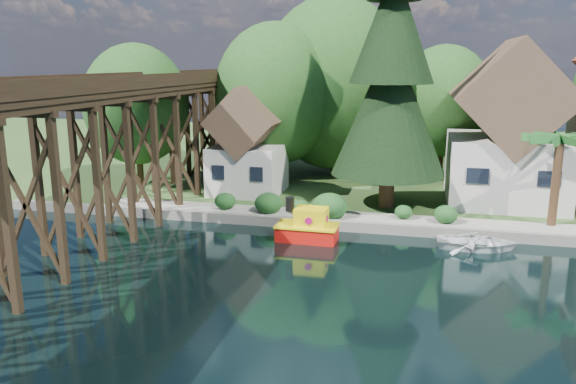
# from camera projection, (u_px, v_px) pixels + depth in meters

# --- Properties ---
(ground) EXTENTS (140.00, 140.00, 0.00)m
(ground) POSITION_uv_depth(u_px,v_px,m) (384.00, 285.00, 25.69)
(ground) COLOR black
(ground) RESTS_ON ground
(bank) EXTENTS (140.00, 52.00, 0.50)m
(bank) POSITION_uv_depth(u_px,v_px,m) (406.00, 158.00, 57.86)
(bank) COLOR #2C4D1E
(bank) RESTS_ON ground
(seawall) EXTENTS (60.00, 0.40, 0.62)m
(seawall) POSITION_uv_depth(u_px,v_px,m) (464.00, 234.00, 32.31)
(seawall) COLOR slate
(seawall) RESTS_ON ground
(promenade) EXTENTS (50.00, 2.60, 0.06)m
(promenade) POSITION_uv_depth(u_px,v_px,m) (498.00, 226.00, 33.04)
(promenade) COLOR gray
(promenade) RESTS_ON bank
(trestle_bridge) EXTENTS (4.12, 44.18, 9.30)m
(trestle_bridge) POSITION_uv_depth(u_px,v_px,m) (119.00, 143.00, 32.96)
(trestle_bridge) COLOR black
(trestle_bridge) RESTS_ON ground
(house_left) EXTENTS (7.64, 8.64, 11.02)m
(house_left) POSITION_uv_depth(u_px,v_px,m) (507.00, 135.00, 38.12)
(house_left) COLOR beige
(house_left) RESTS_ON bank
(shed) EXTENTS (5.09, 5.40, 7.85)m
(shed) POSITION_uv_depth(u_px,v_px,m) (248.00, 148.00, 41.03)
(shed) COLOR beige
(shed) RESTS_ON bank
(bg_trees) EXTENTS (49.90, 13.30, 10.57)m
(bg_trees) POSITION_uv_depth(u_px,v_px,m) (419.00, 97.00, 43.96)
(bg_trees) COLOR #382314
(bg_trees) RESTS_ON bank
(shrubs) EXTENTS (15.76, 2.47, 1.70)m
(shrubs) POSITION_uv_depth(u_px,v_px,m) (321.00, 205.00, 35.21)
(shrubs) COLOR #18431A
(shrubs) RESTS_ON bank
(conifer) EXTENTS (7.40, 7.40, 18.21)m
(conifer) POSITION_uv_depth(u_px,v_px,m) (391.00, 73.00, 35.63)
(conifer) COLOR #382314
(conifer) RESTS_ON bank
(palm_tree) EXTENTS (4.62, 4.62, 5.75)m
(palm_tree) POSITION_uv_depth(u_px,v_px,m) (560.00, 142.00, 32.07)
(palm_tree) COLOR #382314
(palm_tree) RESTS_ON bank
(tugboat) EXTENTS (3.54, 1.99, 2.54)m
(tugboat) POSITION_uv_depth(u_px,v_px,m) (308.00, 227.00, 31.97)
(tugboat) COLOR red
(tugboat) RESTS_ON ground
(boat_white_a) EXTENTS (4.43, 3.22, 0.90)m
(boat_white_a) POSITION_uv_depth(u_px,v_px,m) (477.00, 241.00, 30.57)
(boat_white_a) COLOR white
(boat_white_a) RESTS_ON ground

